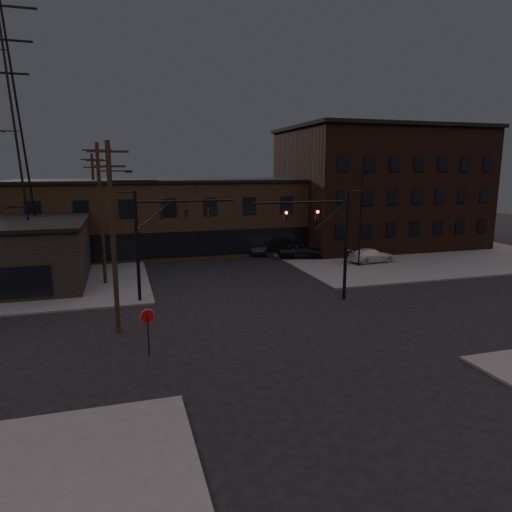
{
  "coord_description": "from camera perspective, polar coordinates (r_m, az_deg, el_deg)",
  "views": [
    {
      "loc": [
        -9.06,
        -24.77,
        9.48
      ],
      "look_at": [
        -0.13,
        5.04,
        3.5
      ],
      "focal_mm": 32.0,
      "sensor_mm": 36.0,
      "label": 1
    }
  ],
  "objects": [
    {
      "name": "stop_sign",
      "position": [
        24.05,
        -13.4,
        -7.94
      ],
      "size": [
        0.72,
        0.33,
        2.48
      ],
      "color": "black",
      "rests_on": "ground"
    },
    {
      "name": "lot_light_b",
      "position": [
        52.15,
        16.03,
        6.09
      ],
      "size": [
        1.5,
        0.28,
        9.14
      ],
      "color": "black",
      "rests_on": "ground"
    },
    {
      "name": "parked_car_lot_a",
      "position": [
        48.48,
        5.54,
        0.71
      ],
      "size": [
        5.1,
        3.09,
        1.62
      ],
      "primitive_type": "imported",
      "rotation": [
        0.0,
        0.0,
        1.31
      ],
      "color": "black",
      "rests_on": "sidewalk_ne"
    },
    {
      "name": "building_row",
      "position": [
        53.82,
        -6.92,
        4.96
      ],
      "size": [
        40.0,
        12.0,
        8.0
      ],
      "primitive_type": "cube",
      "color": "#4E3829",
      "rests_on": "ground"
    },
    {
      "name": "utility_pole_far",
      "position": [
        50.96,
        -19.49,
        6.1
      ],
      "size": [
        2.2,
        0.28,
        11.0
      ],
      "color": "black",
      "rests_on": "ground"
    },
    {
      "name": "traffic_signal_near",
      "position": [
        32.95,
        9.47,
        2.79
      ],
      "size": [
        7.12,
        0.24,
        8.0
      ],
      "color": "black",
      "rests_on": "ground"
    },
    {
      "name": "traffic_signal_far",
      "position": [
        33.16,
        -12.48,
        2.88
      ],
      "size": [
        7.12,
        0.24,
        8.0
      ],
      "color": "black",
      "rests_on": "ground"
    },
    {
      "name": "transmission_tower",
      "position": [
        43.8,
        -29.29,
        13.49
      ],
      "size": [
        7.0,
        7.0,
        25.0
      ],
      "primitive_type": null,
      "color": "black",
      "rests_on": "ground"
    },
    {
      "name": "lot_light_a",
      "position": [
        44.79,
        12.97,
        5.52
      ],
      "size": [
        1.5,
        0.28,
        9.14
      ],
      "color": "black",
      "rests_on": "ground"
    },
    {
      "name": "ground",
      "position": [
        28.03,
        3.26,
        -8.91
      ],
      "size": [
        140.0,
        140.0,
        0.0
      ],
      "primitive_type": "plane",
      "color": "black",
      "rests_on": "ground"
    },
    {
      "name": "building_right",
      "position": [
        59.57,
        14.92,
        8.13
      ],
      "size": [
        22.0,
        16.0,
        14.0
      ],
      "primitive_type": "cube",
      "color": "black",
      "rests_on": "ground"
    },
    {
      "name": "utility_pole_near",
      "position": [
        27.02,
        -17.33,
        2.7
      ],
      "size": [
        3.7,
        0.28,
        11.0
      ],
      "color": "black",
      "rests_on": "ground"
    },
    {
      "name": "car_crossing",
      "position": [
        51.62,
        -0.05,
        1.25
      ],
      "size": [
        2.5,
        5.34,
        1.69
      ],
      "primitive_type": "imported",
      "rotation": [
        0.0,
        0.0,
        -0.14
      ],
      "color": "black",
      "rests_on": "ground"
    },
    {
      "name": "utility_pole_mid",
      "position": [
        38.94,
        -18.72,
        5.36
      ],
      "size": [
        3.7,
        0.28,
        11.5
      ],
      "color": "black",
      "rests_on": "ground"
    },
    {
      "name": "sidewalk_ne",
      "position": [
        56.93,
        16.67,
        0.91
      ],
      "size": [
        30.0,
        30.0,
        0.15
      ],
      "primitive_type": "cube",
      "color": "#474744",
      "rests_on": "ground"
    },
    {
      "name": "parked_car_lot_b",
      "position": [
        47.49,
        14.22,
        0.06
      ],
      "size": [
        4.94,
        2.36,
        1.39
      ],
      "primitive_type": "imported",
      "rotation": [
        0.0,
        0.0,
        1.66
      ],
      "color": "#B9B9BB",
      "rests_on": "sidewalk_ne"
    }
  ]
}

